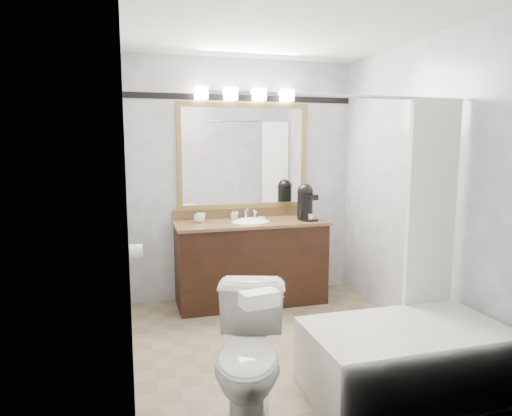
# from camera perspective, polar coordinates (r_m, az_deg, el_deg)

# --- Properties ---
(room) EXTENTS (2.42, 2.62, 2.52)m
(room) POSITION_cam_1_polar(r_m,az_deg,el_deg) (3.61, 3.57, 1.92)
(room) COLOR gray
(room) RESTS_ON ground
(vanity) EXTENTS (1.53, 0.58, 0.97)m
(vanity) POSITION_cam_1_polar(r_m,az_deg,el_deg) (4.71, -0.67, -6.58)
(vanity) COLOR black
(vanity) RESTS_ON ground
(mirror) EXTENTS (1.40, 0.04, 1.10)m
(mirror) POSITION_cam_1_polar(r_m,az_deg,el_deg) (4.82, -1.53, 6.48)
(mirror) COLOR #9A7C45
(mirror) RESTS_ON room
(vanity_light_bar) EXTENTS (1.02, 0.14, 0.12)m
(vanity_light_bar) POSITION_cam_1_polar(r_m,az_deg,el_deg) (4.79, -1.39, 14.06)
(vanity_light_bar) COLOR silver
(vanity_light_bar) RESTS_ON room
(accent_stripe) EXTENTS (2.40, 0.01, 0.06)m
(accent_stripe) POSITION_cam_1_polar(r_m,az_deg,el_deg) (4.85, -1.59, 13.59)
(accent_stripe) COLOR black
(accent_stripe) RESTS_ON room
(bathtub) EXTENTS (1.30, 0.75, 1.96)m
(bathtub) POSITION_cam_1_polar(r_m,az_deg,el_deg) (3.33, 18.33, -16.41)
(bathtub) COLOR white
(bathtub) RESTS_ON ground
(tp_roll) EXTENTS (0.11, 0.12, 0.12)m
(tp_roll) POSITION_cam_1_polar(r_m,az_deg,el_deg) (4.15, -14.77, -5.22)
(tp_roll) COLOR white
(tp_roll) RESTS_ON room
(toilet) EXTENTS (0.64, 0.85, 0.77)m
(toilet) POSITION_cam_1_polar(r_m,az_deg,el_deg) (2.84, -0.79, -18.10)
(toilet) COLOR white
(toilet) RESTS_ON ground
(tissue_box) EXTENTS (0.22, 0.14, 0.08)m
(tissue_box) POSITION_cam_1_polar(r_m,az_deg,el_deg) (2.50, 0.42, -11.28)
(tissue_box) COLOR white
(tissue_box) RESTS_ON toilet
(coffee_maker) EXTENTS (0.20, 0.24, 0.37)m
(coffee_maker) POSITION_cam_1_polar(r_m,az_deg,el_deg) (4.72, 6.23, 0.83)
(coffee_maker) COLOR black
(coffee_maker) RESTS_ON vanity
(cup_left) EXTENTS (0.13, 0.13, 0.08)m
(cup_left) POSITION_cam_1_polar(r_m,az_deg,el_deg) (4.61, -7.13, -1.29)
(cup_left) COLOR white
(cup_left) RESTS_ON vanity
(cup_right) EXTENTS (0.12, 0.12, 0.09)m
(cup_right) POSITION_cam_1_polar(r_m,az_deg,el_deg) (4.62, -6.89, -1.20)
(cup_right) COLOR white
(cup_right) RESTS_ON vanity
(soap_bottle_a) EXTENTS (0.04, 0.04, 0.09)m
(soap_bottle_a) POSITION_cam_1_polar(r_m,az_deg,el_deg) (4.76, -2.91, -0.85)
(soap_bottle_a) COLOR white
(soap_bottle_a) RESTS_ON vanity
(soap_bar) EXTENTS (0.08, 0.06, 0.02)m
(soap_bar) POSITION_cam_1_polar(r_m,az_deg,el_deg) (4.78, 0.68, -1.24)
(soap_bar) COLOR beige
(soap_bar) RESTS_ON vanity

